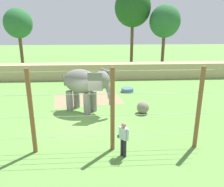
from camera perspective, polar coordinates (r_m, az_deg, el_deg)
name	(u,v)px	position (r m, az deg, el deg)	size (l,w,h in m)	color
ground_plane	(82,123)	(13.88, -7.76, -7.64)	(120.00, 120.00, 0.00)	#609342
dirt_patch	(88,99)	(18.33, -6.29, -1.38)	(5.32, 3.64, 0.01)	#937F5B
embankment_wall	(89,71)	(25.32, -5.99, 5.75)	(36.00, 1.80, 1.71)	tan
elephant	(85,84)	(15.08, -7.08, 2.49)	(3.67, 2.97, 3.03)	gray
enrichment_ball	(143,108)	(15.29, 7.96, -3.60)	(0.83, 0.83, 0.83)	gray
cable_fence	(74,111)	(10.28, -9.75, -4.50)	(12.57, 0.21, 4.03)	brown
zookeeper	(124,138)	(10.16, 3.00, -11.36)	(0.50, 0.47, 1.67)	#232328
water_tub	(127,90)	(20.19, 3.96, 0.94)	(1.10, 1.10, 0.35)	slate
tree_far_left	(18,24)	(34.27, -23.00, 16.22)	(3.82, 3.82, 8.11)	brown
tree_left_of_centre	(165,22)	(32.34, 13.43, 17.55)	(4.16, 4.16, 8.54)	brown
tree_behind_wall	(133,8)	(32.97, 5.35, 21.06)	(5.00, 5.00, 10.80)	brown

